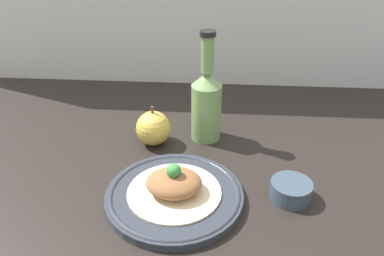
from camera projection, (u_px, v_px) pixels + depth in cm
name	position (u px, v px, depth cm)	size (l,w,h in cm)	color
ground_plane	(193.00, 184.00, 83.48)	(180.00, 110.00, 4.00)	black
plate	(174.00, 195.00, 75.56)	(27.89, 27.89, 2.07)	#2D333D
plated_food	(174.00, 184.00, 74.21)	(18.98, 18.98, 6.90)	beige
cider_bottle	(206.00, 102.00, 92.05)	(7.54, 7.54, 27.75)	#729E5B
apple	(153.00, 128.00, 92.42)	(8.63, 8.63, 10.28)	gold
dipping_bowl	(291.00, 190.00, 75.58)	(8.38, 8.38, 3.82)	#384756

